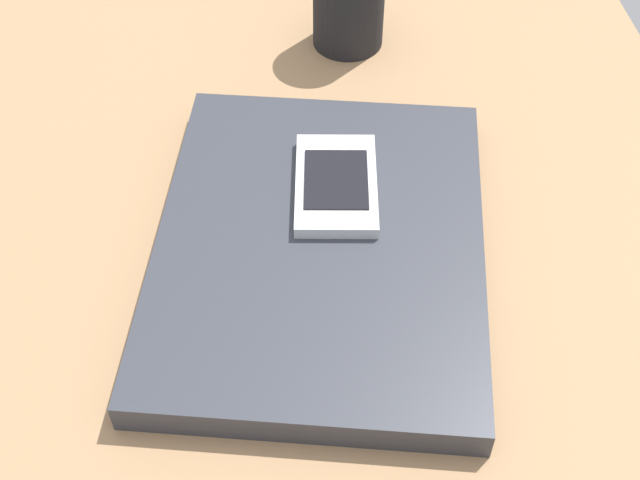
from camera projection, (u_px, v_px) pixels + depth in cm
name	position (u px, v px, depth cm)	size (l,w,h in cm)	color
desk_surface	(254.00, 332.00, 64.20)	(120.00, 80.00, 3.00)	#9E7751
laptop_closed	(320.00, 247.00, 66.13)	(31.96, 24.39, 2.46)	#33353D
cell_phone_on_laptop	(336.00, 184.00, 68.13)	(11.20, 7.44, 1.16)	silver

